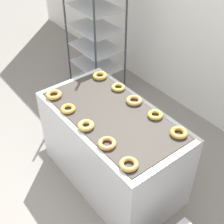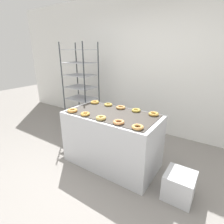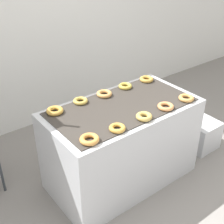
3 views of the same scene
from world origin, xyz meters
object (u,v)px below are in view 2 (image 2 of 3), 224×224
(baking_rack_cart, at_px, (81,87))
(donut_far_left, at_px, (108,105))
(fryer_machine, at_px, (112,139))
(glaze_bin, at_px, (179,185))
(donut_near_rightmost, at_px, (138,127))
(donut_far_rightmost, at_px, (154,114))
(donut_near_leftmost, at_px, (72,110))
(donut_far_center, at_px, (121,107))
(donut_near_center, at_px, (101,118))
(donut_far_right, at_px, (136,110))
(donut_far_leftmost, at_px, (95,102))
(donut_near_left, at_px, (85,114))
(donut_near_right, at_px, (119,122))

(baking_rack_cart, distance_m, donut_far_left, 1.17)
(fryer_machine, xyz_separation_m, glaze_bin, (1.05, -0.13, -0.25))
(donut_near_rightmost, xyz_separation_m, donut_far_rightmost, (-0.01, 0.52, 0.00))
(donut_near_leftmost, xyz_separation_m, donut_far_center, (0.52, 0.52, -0.00))
(baking_rack_cart, bearing_deg, donut_near_center, -38.19)
(donut_far_right, bearing_deg, donut_near_center, -114.49)
(donut_far_center, bearing_deg, fryer_machine, -88.16)
(donut_far_leftmost, relative_size, donut_far_left, 1.09)
(donut_far_rightmost, bearing_deg, donut_near_left, -146.62)
(donut_near_center, bearing_deg, donut_far_rightmost, 45.47)
(baking_rack_cart, height_order, donut_far_leftmost, baking_rack_cart)
(donut_far_right, bearing_deg, glaze_bin, -26.54)
(donut_far_leftmost, bearing_deg, donut_far_rightmost, -0.07)
(donut_near_rightmost, bearing_deg, donut_far_leftmost, 153.74)
(fryer_machine, bearing_deg, donut_far_leftmost, 153.93)
(donut_near_center, bearing_deg, donut_near_left, 179.44)
(donut_far_center, bearing_deg, donut_near_leftmost, -134.79)
(baking_rack_cart, xyz_separation_m, donut_near_rightmost, (1.85, -1.04, -0.09))
(glaze_bin, height_order, donut_far_rightmost, donut_far_rightmost)
(donut_near_left, bearing_deg, glaze_bin, 5.92)
(donut_near_right, distance_m, donut_far_center, 0.59)
(fryer_machine, bearing_deg, donut_far_rightmost, 25.97)
(glaze_bin, bearing_deg, donut_near_left, -174.08)
(fryer_machine, relative_size, donut_near_right, 9.75)
(donut_near_center, bearing_deg, donut_far_leftmost, 135.19)
(donut_near_leftmost, distance_m, donut_near_right, 0.80)
(donut_far_left, bearing_deg, donut_near_left, -91.37)
(glaze_bin, relative_size, donut_far_rightmost, 2.46)
(donut_near_leftmost, xyz_separation_m, donut_far_leftmost, (-0.00, 0.52, 0.00))
(donut_near_left, xyz_separation_m, donut_far_center, (0.26, 0.53, 0.00))
(donut_far_rightmost, bearing_deg, fryer_machine, -154.03)
(donut_near_leftmost, height_order, donut_far_right, donut_near_leftmost)
(donut_far_leftmost, bearing_deg, donut_far_center, 0.04)
(fryer_machine, distance_m, donut_far_center, 0.51)
(glaze_bin, distance_m, donut_near_right, 1.05)
(fryer_machine, relative_size, donut_far_rightmost, 9.83)
(donut_far_center, relative_size, donut_far_rightmost, 1.03)
(donut_near_left, relative_size, donut_far_rightmost, 0.92)
(donut_near_rightmost, height_order, donut_far_left, donut_near_rightmost)
(fryer_machine, height_order, baking_rack_cart, baking_rack_cart)
(baking_rack_cart, bearing_deg, donut_far_right, -17.69)
(donut_near_center, xyz_separation_m, donut_far_leftmost, (-0.54, 0.53, -0.00))
(baking_rack_cart, height_order, donut_far_rightmost, baking_rack_cart)
(fryer_machine, height_order, donut_far_rightmost, donut_far_rightmost)
(glaze_bin, height_order, donut_near_left, donut_near_left)
(donut_near_leftmost, relative_size, donut_near_left, 1.13)
(glaze_bin, distance_m, donut_far_right, 1.13)
(donut_far_leftmost, distance_m, donut_far_center, 0.52)
(donut_near_leftmost, relative_size, donut_far_left, 1.11)
(donut_near_rightmost, relative_size, donut_far_left, 1.07)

